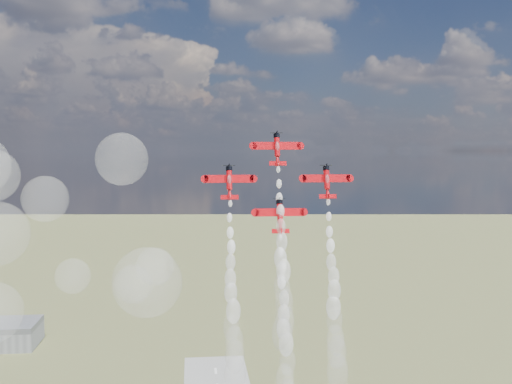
{
  "coord_description": "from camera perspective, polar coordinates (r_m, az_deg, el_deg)",
  "views": [
    {
      "loc": [
        -10.92,
        -151.86,
        105.87
      ],
      "look_at": [
        6.05,
        5.19,
        95.03
      ],
      "focal_mm": 42.0,
      "sensor_mm": 36.0,
      "label": 1
    }
  ],
  "objects": [
    {
      "name": "smoke_trail_left",
      "position": [
        152.69,
        -2.16,
        -13.53
      ],
      "size": [
        5.28,
        15.85,
        43.99
      ],
      "color": "white",
      "rests_on": "plane_left"
    },
    {
      "name": "plane_lead",
      "position": [
        161.33,
        2.02,
        4.16
      ],
      "size": [
        12.93,
        5.3,
        8.99
      ],
      "rotation": [
        1.27,
        0.0,
        0.0
      ],
      "color": "red",
      "rests_on": "ground"
    },
    {
      "name": "smoke_trail_lead",
      "position": [
        154.39,
        2.57,
        -10.0
      ],
      "size": [
        5.77,
        15.62,
        43.91
      ],
      "color": "white",
      "rests_on": "plane_lead"
    },
    {
      "name": "smoke_trail_slot",
      "position": [
        154.44,
        2.92,
        -16.81
      ],
      "size": [
        5.41,
        15.58,
        44.14
      ],
      "color": "white",
      "rests_on": "plane_slot"
    },
    {
      "name": "smoke_trail_right",
      "position": [
        156.45,
        7.58,
        -13.13
      ],
      "size": [
        5.29,
        16.34,
        44.29
      ],
      "color": "white",
      "rests_on": "plane_right"
    },
    {
      "name": "drifted_smoke_cloud",
      "position": [
        177.41,
        -18.1,
        -4.45
      ],
      "size": [
        61.82,
        32.83,
        58.7
      ],
      "color": "white",
      "rests_on": "ground"
    },
    {
      "name": "plane_slot",
      "position": [
        156.85,
        2.29,
        -2.23
      ],
      "size": [
        12.93,
        5.3,
        8.99
      ],
      "rotation": [
        1.27,
        0.0,
        0.0
      ],
      "color": "red",
      "rests_on": "ground"
    },
    {
      "name": "plane_left",
      "position": [
        157.48,
        -2.56,
        0.98
      ],
      "size": [
        12.93,
        5.3,
        8.99
      ],
      "rotation": [
        1.27,
        0.0,
        0.0
      ],
      "color": "red",
      "rests_on": "ground"
    },
    {
      "name": "plane_right",
      "position": [
        161.26,
        6.76,
        1.03
      ],
      "size": [
        12.93,
        5.3,
        8.99
      ],
      "rotation": [
        1.27,
        0.0,
        0.0
      ],
      "color": "red",
      "rests_on": "ground"
    }
  ]
}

